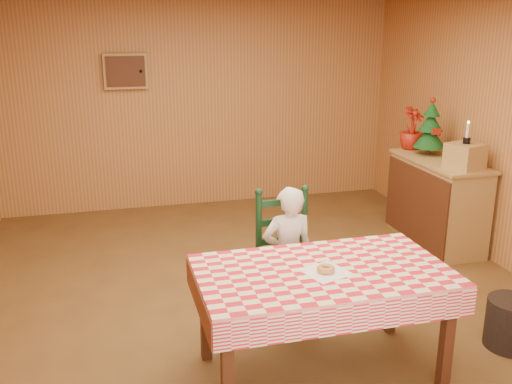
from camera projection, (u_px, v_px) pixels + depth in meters
ground at (262, 305)px, 4.85m from camera, size 6.00×6.00×0.00m
cabin_walls at (246, 82)px, 4.82m from camera, size 5.10×6.05×2.65m
dining_table at (322, 281)px, 3.73m from camera, size 1.66×0.96×0.77m
ladder_chair at (285, 260)px, 4.51m from camera, size 0.44×0.40×1.08m
seated_child at (288, 256)px, 4.44m from camera, size 0.41×0.27×1.12m
napkin at (326, 272)px, 3.66m from camera, size 0.33×0.33×0.00m
donut at (326, 269)px, 3.65m from camera, size 0.12×0.12×0.04m
shelf_unit at (436, 202)px, 6.11m from camera, size 0.54×1.24×0.93m
crate at (465, 156)px, 5.58m from camera, size 0.38×0.38×0.25m
christmas_tree at (430, 129)px, 6.13m from camera, size 0.34×0.34×0.62m
flower_arrangement at (412, 128)px, 6.41m from camera, size 0.34×0.34×0.48m
candle_set at (467, 137)px, 5.52m from camera, size 0.07×0.07×0.22m
storage_bin at (511, 323)px, 4.19m from camera, size 0.48×0.48×0.37m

